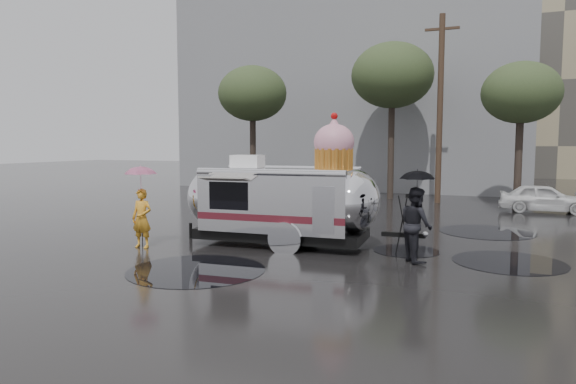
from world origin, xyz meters
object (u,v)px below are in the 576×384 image
at_px(airstream_trailer, 284,198).
at_px(person_right, 416,224).
at_px(tripod, 408,218).
at_px(person_left, 142,218).

relative_size(airstream_trailer, person_right, 3.84).
height_order(airstream_trailer, tripod, airstream_trailer).
distance_m(person_right, tripod, 0.91).
distance_m(airstream_trailer, person_left, 4.01).
relative_size(airstream_trailer, tripod, 4.43).
height_order(person_right, tripod, person_right).
bearing_deg(airstream_trailer, person_left, -155.64).
relative_size(person_right, tripod, 1.15).
bearing_deg(person_left, airstream_trailer, 24.70).
distance_m(person_left, tripod, 7.24).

